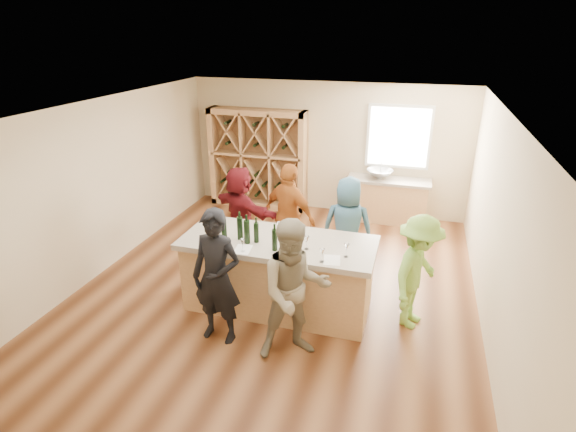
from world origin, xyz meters
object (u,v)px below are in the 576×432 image
(wine_rack, at_px, (258,159))
(wine_bottle_e, at_px, (256,233))
(sink, at_px, (380,174))
(wine_bottle_c, at_px, (240,228))
(tasting_counter_base, at_px, (278,276))
(person_far_mid, at_px, (289,216))
(person_far_right, at_px, (347,227))
(person_far_left, at_px, (240,211))
(person_near_left, at_px, (217,277))
(wine_bottle_b, at_px, (224,232))
(wine_bottle_a, at_px, (213,229))
(wine_bottle_d, at_px, (247,232))
(person_near_right, at_px, (295,291))
(person_server, at_px, (417,272))
(wine_bottle_f, at_px, (275,240))

(wine_rack, height_order, wine_bottle_e, wine_rack)
(sink, relative_size, wine_bottle_c, 1.63)
(tasting_counter_base, xyz_separation_m, person_far_mid, (-0.21, 1.29, 0.40))
(wine_rack, distance_m, wine_bottle_e, 4.16)
(person_far_right, relative_size, person_far_left, 1.02)
(wine_bottle_e, distance_m, person_near_left, 0.87)
(wine_bottle_b, xyz_separation_m, person_far_right, (1.47, 1.50, -0.39))
(wine_bottle_a, bearing_deg, wine_bottle_d, -3.65)
(person_near_right, distance_m, person_far_right, 2.20)
(wine_bottle_c, xyz_separation_m, person_near_right, (1.02, -0.82, -0.33))
(wine_rack, height_order, wine_bottle_c, wine_rack)
(person_near_right, relative_size, person_far_right, 1.09)
(sink, xyz_separation_m, wine_bottle_a, (-1.93, -3.88, 0.20))
(wine_bottle_a, xyz_separation_m, person_server, (2.80, 0.29, -0.40))
(wine_bottle_c, distance_m, person_far_mid, 1.48)
(person_near_right, bearing_deg, wine_bottle_e, 106.40)
(tasting_counter_base, xyz_separation_m, wine_bottle_a, (-0.90, -0.17, 0.71))
(person_near_right, relative_size, person_far_mid, 1.01)
(person_server, distance_m, wine_bottle_f, 1.95)
(person_far_left, bearing_deg, wine_bottle_c, 139.99)
(tasting_counter_base, height_order, person_near_right, person_near_right)
(wine_bottle_b, xyz_separation_m, wine_bottle_f, (0.74, -0.05, 0.00))
(wine_bottle_c, xyz_separation_m, wine_bottle_f, (0.56, -0.18, -0.02))
(person_far_mid, height_order, person_far_left, person_far_mid)
(wine_bottle_a, distance_m, wine_bottle_f, 0.96)
(wine_bottle_c, bearing_deg, person_near_right, -38.77)
(wine_bottle_e, bearing_deg, tasting_counter_base, 27.23)
(sink, bearing_deg, tasting_counter_base, -105.61)
(sink, distance_m, wine_bottle_f, 4.14)
(person_server, bearing_deg, person_near_right, 147.45)
(wine_bottle_c, bearing_deg, person_far_mid, 77.68)
(wine_rack, height_order, person_near_left, wine_rack)
(person_near_right, bearing_deg, person_server, 9.31)
(wine_bottle_b, height_order, person_near_right, person_near_right)
(person_near_right, distance_m, wine_bottle_f, 0.84)
(tasting_counter_base, distance_m, wine_bottle_b, 1.04)
(wine_bottle_f, bearing_deg, person_far_left, 124.73)
(wine_bottle_a, height_order, person_near_right, person_near_right)
(person_far_mid, xyz_separation_m, person_far_right, (0.99, -0.04, -0.06))
(wine_bottle_c, bearing_deg, wine_bottle_e, -4.86)
(person_far_left, relative_size, wine_bottle_f, 5.45)
(sink, distance_m, person_far_right, 2.48)
(sink, xyz_separation_m, person_far_right, (-0.26, -2.46, -0.18))
(person_far_mid, bearing_deg, wine_bottle_a, 89.25)
(wine_bottle_c, height_order, person_far_mid, person_far_mid)
(person_near_right, height_order, wine_bottle_f, person_near_right)
(wine_rack, xyz_separation_m, wine_bottle_b, (0.97, -4.03, 0.13))
(person_far_right, bearing_deg, wine_bottle_e, 48.00)
(person_near_right, xyz_separation_m, person_far_left, (-1.65, 2.37, -0.09))
(sink, xyz_separation_m, person_server, (0.87, -3.59, -0.20))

